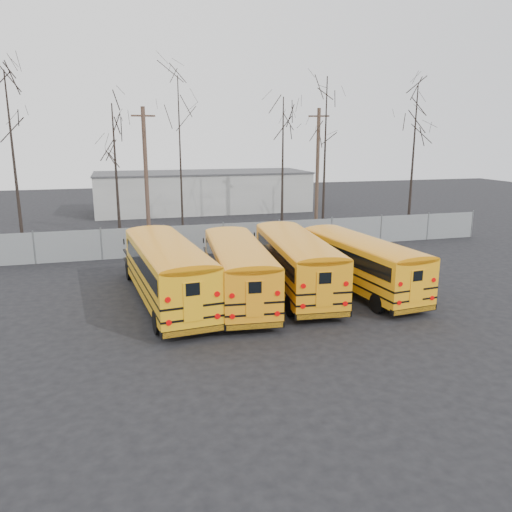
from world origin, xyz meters
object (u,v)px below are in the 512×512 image
object	(u,v)px
bus_a	(166,267)
bus_b	(238,266)
bus_c	(295,258)
bus_d	(359,259)
utility_pole_right	(317,166)
utility_pole_left	(146,173)

from	to	relation	value
bus_a	bus_b	world-z (taller)	bus_a
bus_c	bus_d	bearing A→B (deg)	-6.12
bus_a	utility_pole_right	size ratio (longest dim) A/B	1.12
bus_b	bus_d	distance (m)	6.33
bus_a	bus_b	xyz separation A→B (m)	(3.35, -0.30, -0.10)
bus_c	utility_pole_right	world-z (taller)	utility_pole_right
utility_pole_right	bus_c	bearing A→B (deg)	-90.69
bus_b	utility_pole_right	bearing A→B (deg)	63.13
bus_a	bus_d	distance (m)	9.69
bus_c	bus_d	distance (m)	3.29
bus_a	bus_c	world-z (taller)	bus_a
bus_d	utility_pole_right	bearing A→B (deg)	68.19
utility_pole_left	utility_pole_right	world-z (taller)	utility_pole_right
bus_a	bus_d	bearing A→B (deg)	-8.82
bus_b	bus_c	size ratio (longest dim) A/B	0.98
bus_a	utility_pole_left	bearing A→B (deg)	83.52
bus_b	utility_pole_right	xyz separation A→B (m)	(11.75, 18.74, 3.48)
bus_c	bus_a	bearing A→B (deg)	-173.49
bus_b	utility_pole_right	distance (m)	22.39
bus_b	utility_pole_right	world-z (taller)	utility_pole_right
bus_d	bus_b	bearing A→B (deg)	172.39
bus_b	utility_pole_left	size ratio (longest dim) A/B	1.08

